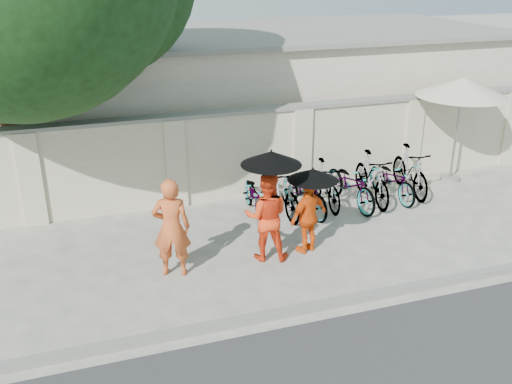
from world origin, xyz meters
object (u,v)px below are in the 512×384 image
object	(u,v)px
monk_left	(171,228)
patio_umbrella	(462,88)
monk_right	(308,217)
monk_center	(266,216)

from	to	relation	value
monk_left	patio_umbrella	xyz separation A→B (m)	(7.51, 2.37, 1.43)
monk_left	monk_right	bearing A→B (deg)	-164.09
monk_center	patio_umbrella	bearing A→B (deg)	-138.41
monk_right	patio_umbrella	size ratio (longest dim) A/B	0.51
monk_left	patio_umbrella	world-z (taller)	patio_umbrella
patio_umbrella	monk_center	bearing A→B (deg)	-157.92
monk_left	monk_center	bearing A→B (deg)	-163.55
patio_umbrella	monk_left	bearing A→B (deg)	-162.49
monk_center	patio_umbrella	size ratio (longest dim) A/B	0.59
monk_right	patio_umbrella	distance (m)	5.68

